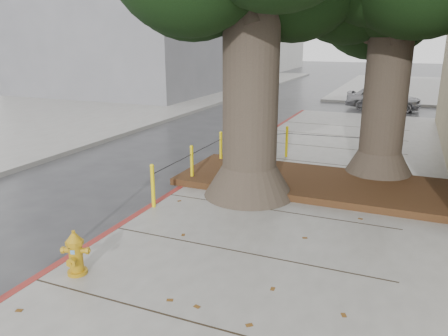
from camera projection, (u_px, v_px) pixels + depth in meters
The scene contains 10 objects.
ground at pixel (212, 254), 7.52m from camera, with size 140.00×140.00×0.00m, color #28282B.
sidewalk_opposite at pixel (38, 113), 21.56m from camera, with size 14.00×60.00×0.15m, color slate.
curb_red at pixel (179, 191), 10.45m from camera, with size 0.14×26.00×0.16m, color maroon.
planter_bed at pixel (312, 182), 10.56m from camera, with size 6.40×2.60×0.16m, color black.
building_far_grey at pixel (147, 4), 30.86m from camera, with size 12.00×16.00×12.00m, color slate.
building_far_white at pixel (238, 5), 51.50m from camera, with size 12.00×18.00×15.00m, color silver.
bollard_ring at pixel (250, 153), 11.52m from camera, with size 3.79×5.39×0.95m.
fire_hydrant at pixel (75, 253), 6.51m from camera, with size 0.37×0.37×0.71m.
car_silver at pixel (383, 98), 22.79m from camera, with size 1.50×3.72×1.27m, color #9C9BA0.
car_dark at pixel (169, 86), 29.36m from camera, with size 1.50×3.68×1.07m, color black.
Camera 1 is at (2.83, -6.18, 3.55)m, focal length 35.00 mm.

